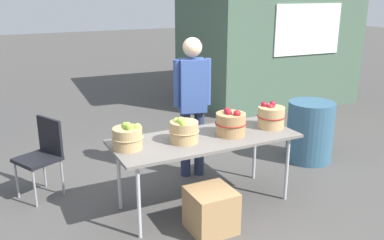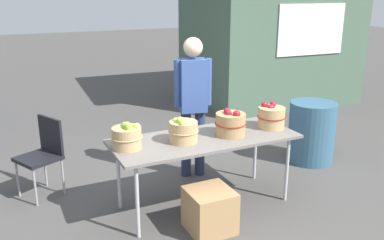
{
  "view_description": "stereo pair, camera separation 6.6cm",
  "coord_description": "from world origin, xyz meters",
  "px_view_note": "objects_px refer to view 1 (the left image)",
  "views": [
    {
      "loc": [
        -1.89,
        -3.52,
        2.18
      ],
      "look_at": [
        0.0,
        0.3,
        0.85
      ],
      "focal_mm": 39.13,
      "sensor_mm": 36.0,
      "label": 1
    },
    {
      "loc": [
        -1.83,
        -3.55,
        2.18
      ],
      "look_at": [
        0.0,
        0.3,
        0.85
      ],
      "focal_mm": 39.13,
      "sensor_mm": 36.0,
      "label": 2
    }
  ],
  "objects_px": {
    "apple_basket_red_0": "(231,123)",
    "produce_crate": "(211,210)",
    "market_table": "(205,141)",
    "folding_chair": "(43,151)",
    "apple_basket_green_0": "(128,137)",
    "apple_basket_green_1": "(184,131)",
    "apple_basket_red_1": "(271,116)",
    "vendor_adult": "(192,97)",
    "trash_barrel": "(310,131)"
  },
  "relations": [
    {
      "from": "apple_basket_green_1",
      "to": "vendor_adult",
      "type": "bearing_deg",
      "value": 58.02
    },
    {
      "from": "apple_basket_green_1",
      "to": "apple_basket_red_1",
      "type": "height_order",
      "value": "apple_basket_red_1"
    },
    {
      "from": "trash_barrel",
      "to": "market_table",
      "type": "bearing_deg",
      "value": -165.8
    },
    {
      "from": "apple_basket_red_0",
      "to": "produce_crate",
      "type": "xyz_separation_m",
      "value": [
        -0.45,
        -0.43,
        -0.67
      ]
    },
    {
      "from": "produce_crate",
      "to": "folding_chair",
      "type": "bearing_deg",
      "value": 131.56
    },
    {
      "from": "vendor_adult",
      "to": "apple_basket_red_1",
      "type": "bearing_deg",
      "value": 141.14
    },
    {
      "from": "apple_basket_green_1",
      "to": "market_table",
      "type": "bearing_deg",
      "value": 5.27
    },
    {
      "from": "apple_basket_green_0",
      "to": "produce_crate",
      "type": "relative_size",
      "value": 0.72
    },
    {
      "from": "apple_basket_green_0",
      "to": "trash_barrel",
      "type": "xyz_separation_m",
      "value": [
        2.61,
        0.41,
        -0.47
      ]
    },
    {
      "from": "trash_barrel",
      "to": "apple_basket_green_1",
      "type": "bearing_deg",
      "value": -166.86
    },
    {
      "from": "apple_basket_green_1",
      "to": "apple_basket_green_0",
      "type": "bearing_deg",
      "value": 172.85
    },
    {
      "from": "market_table",
      "to": "produce_crate",
      "type": "relative_size",
      "value": 4.62
    },
    {
      "from": "apple_basket_green_0",
      "to": "apple_basket_red_1",
      "type": "xyz_separation_m",
      "value": [
        1.58,
        -0.07,
        0.01
      ]
    },
    {
      "from": "apple_basket_red_1",
      "to": "vendor_adult",
      "type": "bearing_deg",
      "value": 127.94
    },
    {
      "from": "apple_basket_green_0",
      "to": "apple_basket_red_0",
      "type": "height_order",
      "value": "apple_basket_red_0"
    },
    {
      "from": "apple_basket_green_1",
      "to": "produce_crate",
      "type": "xyz_separation_m",
      "value": [
        0.07,
        -0.45,
        -0.66
      ]
    },
    {
      "from": "vendor_adult",
      "to": "apple_basket_green_1",
      "type": "bearing_deg",
      "value": 71.23
    },
    {
      "from": "produce_crate",
      "to": "market_table",
      "type": "bearing_deg",
      "value": 68.64
    },
    {
      "from": "apple_basket_red_1",
      "to": "trash_barrel",
      "type": "height_order",
      "value": "apple_basket_red_1"
    },
    {
      "from": "trash_barrel",
      "to": "produce_crate",
      "type": "height_order",
      "value": "trash_barrel"
    },
    {
      "from": "vendor_adult",
      "to": "folding_chair",
      "type": "xyz_separation_m",
      "value": [
        -1.68,
        0.26,
        -0.48
      ]
    },
    {
      "from": "apple_basket_green_0",
      "to": "folding_chair",
      "type": "height_order",
      "value": "apple_basket_green_0"
    },
    {
      "from": "apple_basket_green_1",
      "to": "apple_basket_red_1",
      "type": "xyz_separation_m",
      "value": [
        1.04,
        -0.0,
        0.01
      ]
    },
    {
      "from": "market_table",
      "to": "apple_basket_red_0",
      "type": "bearing_deg",
      "value": -9.85
    },
    {
      "from": "apple_basket_red_1",
      "to": "folding_chair",
      "type": "xyz_separation_m",
      "value": [
        -2.26,
        1.0,
        -0.37
      ]
    },
    {
      "from": "apple_basket_red_0",
      "to": "apple_basket_red_1",
      "type": "bearing_deg",
      "value": 2.26
    },
    {
      "from": "apple_basket_green_0",
      "to": "folding_chair",
      "type": "relative_size",
      "value": 0.34
    },
    {
      "from": "apple_basket_green_0",
      "to": "trash_barrel",
      "type": "distance_m",
      "value": 2.68
    },
    {
      "from": "produce_crate",
      "to": "apple_basket_green_0",
      "type": "bearing_deg",
      "value": 139.67
    },
    {
      "from": "apple_basket_green_0",
      "to": "apple_basket_red_1",
      "type": "bearing_deg",
      "value": -2.58
    },
    {
      "from": "folding_chair",
      "to": "produce_crate",
      "type": "height_order",
      "value": "folding_chair"
    },
    {
      "from": "vendor_adult",
      "to": "trash_barrel",
      "type": "distance_m",
      "value": 1.72
    },
    {
      "from": "apple_basket_red_0",
      "to": "folding_chair",
      "type": "bearing_deg",
      "value": 149.53
    },
    {
      "from": "apple_basket_red_1",
      "to": "vendor_adult",
      "type": "distance_m",
      "value": 0.95
    },
    {
      "from": "apple_basket_red_0",
      "to": "trash_barrel",
      "type": "height_order",
      "value": "apple_basket_red_0"
    },
    {
      "from": "folding_chair",
      "to": "trash_barrel",
      "type": "height_order",
      "value": "folding_chair"
    },
    {
      "from": "market_table",
      "to": "apple_basket_red_1",
      "type": "relative_size",
      "value": 6.2
    },
    {
      "from": "market_table",
      "to": "apple_basket_green_0",
      "type": "height_order",
      "value": "apple_basket_green_0"
    },
    {
      "from": "apple_basket_red_0",
      "to": "apple_basket_red_1",
      "type": "relative_size",
      "value": 1.06
    },
    {
      "from": "apple_basket_red_0",
      "to": "produce_crate",
      "type": "relative_size",
      "value": 0.79
    },
    {
      "from": "market_table",
      "to": "apple_basket_red_1",
      "type": "bearing_deg",
      "value": -1.91
    },
    {
      "from": "vendor_adult",
      "to": "folding_chair",
      "type": "height_order",
      "value": "vendor_adult"
    },
    {
      "from": "trash_barrel",
      "to": "produce_crate",
      "type": "bearing_deg",
      "value": -155.0
    },
    {
      "from": "market_table",
      "to": "trash_barrel",
      "type": "height_order",
      "value": "trash_barrel"
    },
    {
      "from": "trash_barrel",
      "to": "produce_crate",
      "type": "xyz_separation_m",
      "value": [
        -2.0,
        -0.93,
        -0.19
      ]
    },
    {
      "from": "produce_crate",
      "to": "trash_barrel",
      "type": "bearing_deg",
      "value": 25.0
    },
    {
      "from": "market_table",
      "to": "vendor_adult",
      "type": "height_order",
      "value": "vendor_adult"
    },
    {
      "from": "market_table",
      "to": "trash_barrel",
      "type": "xyz_separation_m",
      "value": [
        1.81,
        0.46,
        -0.31
      ]
    },
    {
      "from": "apple_basket_green_0",
      "to": "apple_basket_red_0",
      "type": "distance_m",
      "value": 1.07
    },
    {
      "from": "apple_basket_red_1",
      "to": "apple_basket_red_0",
      "type": "bearing_deg",
      "value": -177.74
    }
  ]
}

